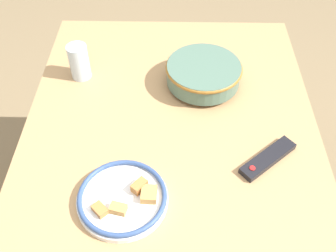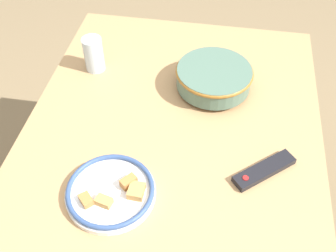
% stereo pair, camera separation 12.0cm
% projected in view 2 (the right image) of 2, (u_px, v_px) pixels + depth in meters
% --- Properties ---
extents(dining_table, '(1.43, 0.94, 0.75)m').
position_uv_depth(dining_table, '(167.00, 170.00, 1.24)').
color(dining_table, tan).
rests_on(dining_table, ground_plane).
extents(noodle_bowl, '(0.26, 0.26, 0.08)m').
position_uv_depth(noodle_bowl, '(214.00, 77.00, 1.35)').
color(noodle_bowl, '#4C6B5B').
rests_on(noodle_bowl, dining_table).
extents(food_plate, '(0.25, 0.25, 0.04)m').
position_uv_depth(food_plate, '(111.00, 192.00, 1.07)').
color(food_plate, white).
rests_on(food_plate, dining_table).
extents(tv_remote, '(0.17, 0.18, 0.02)m').
position_uv_depth(tv_remote, '(264.00, 170.00, 1.13)').
color(tv_remote, black).
rests_on(tv_remote, dining_table).
extents(drinking_glass, '(0.07, 0.07, 0.13)m').
position_uv_depth(drinking_glass, '(94.00, 54.00, 1.41)').
color(drinking_glass, silver).
rests_on(drinking_glass, dining_table).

